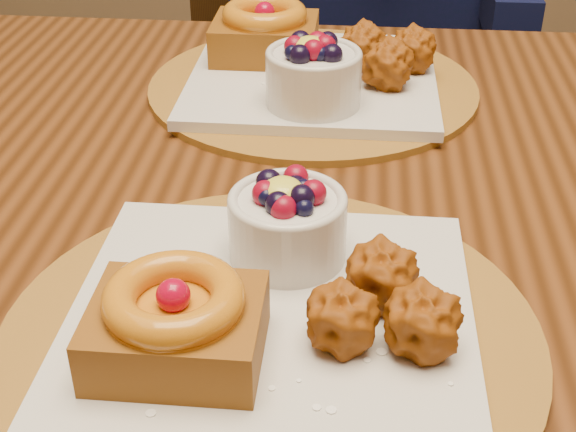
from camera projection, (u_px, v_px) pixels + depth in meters
The scene contains 4 objects.
dining_table at pixel (296, 251), 0.79m from camera, with size 1.60×0.90×0.76m.
place_setting_near at pixel (267, 306), 0.55m from camera, with size 0.38×0.38×0.09m.
place_setting_far at pixel (309, 67), 0.91m from camera, with size 0.38×0.38×0.09m.
chair_far at pixel (295, 81), 1.66m from camera, with size 0.49×0.49×0.87m.
Camera 1 is at (0.03, -0.67, 1.13)m, focal length 50.00 mm.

